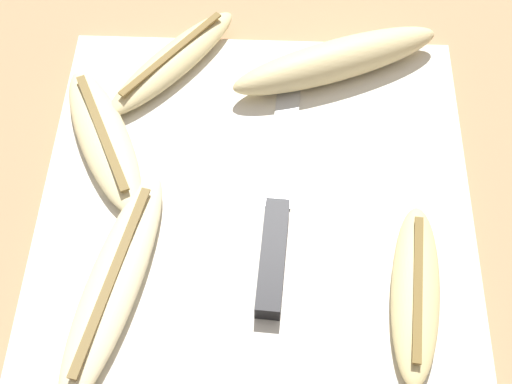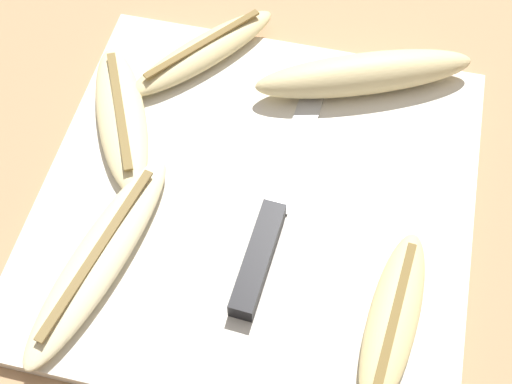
% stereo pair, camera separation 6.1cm
% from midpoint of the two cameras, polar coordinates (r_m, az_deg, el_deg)
% --- Properties ---
extents(ground_plane, '(4.00, 4.00, 0.00)m').
position_cam_midpoint_polar(ground_plane, '(0.62, 2.77, -1.29)').
color(ground_plane, tan).
extents(cutting_board, '(0.37, 0.37, 0.01)m').
position_cam_midpoint_polar(cutting_board, '(0.62, 2.79, -1.01)').
color(cutting_board, silver).
rests_on(cutting_board, ground_plane).
extents(knife, '(0.04, 0.24, 0.02)m').
position_cam_midpoint_polar(knife, '(0.59, 3.79, -3.60)').
color(knife, black).
rests_on(knife, cutting_board).
extents(banana_mellow_near, '(0.13, 0.16, 0.02)m').
position_cam_midpoint_polar(banana_mellow_near, '(0.70, -1.72, 10.98)').
color(banana_mellow_near, beige).
rests_on(banana_mellow_near, cutting_board).
extents(banana_ripe_center, '(0.21, 0.12, 0.04)m').
position_cam_midpoint_polar(banana_ripe_center, '(0.69, 11.19, 9.08)').
color(banana_ripe_center, beige).
rests_on(banana_ripe_center, cutting_board).
extents(banana_cream_curved, '(0.08, 0.21, 0.02)m').
position_cam_midpoint_polar(banana_cream_curved, '(0.58, -9.50, -5.40)').
color(banana_cream_curved, beige).
rests_on(banana_cream_curved, cutting_board).
extents(banana_spotted_left, '(0.05, 0.16, 0.02)m').
position_cam_midpoint_polar(banana_spotted_left, '(0.57, 13.98, -10.04)').
color(banana_spotted_left, '#DBC684').
rests_on(banana_spotted_left, cutting_board).
extents(banana_soft_right, '(0.11, 0.17, 0.02)m').
position_cam_midpoint_polar(banana_soft_right, '(0.66, -8.16, 5.82)').
color(banana_soft_right, beige).
rests_on(banana_soft_right, cutting_board).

